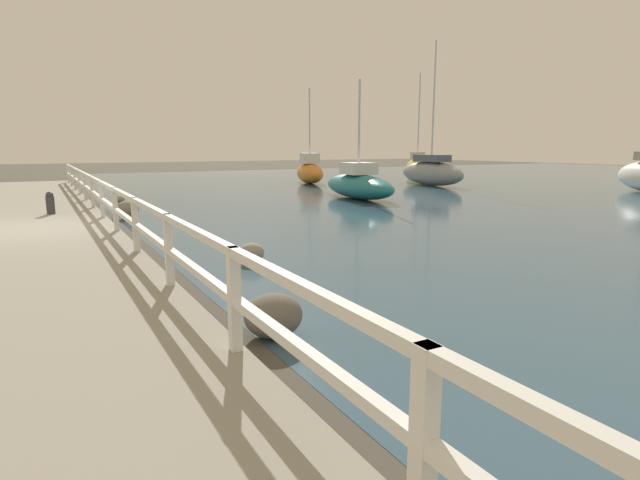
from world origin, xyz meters
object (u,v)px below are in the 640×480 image
(mooring_bollard, at_px, (50,203))
(sailboat_orange, at_px, (310,172))
(sailboat_teal, at_px, (358,185))
(sailboat_gray, at_px, (431,172))
(sailboat_yellow, at_px, (417,167))

(mooring_bollard, xyz_separation_m, sailboat_orange, (13.36, 9.90, 0.12))
(sailboat_orange, bearing_deg, sailboat_teal, -88.67)
(sailboat_gray, height_order, sailboat_teal, sailboat_gray)
(sailboat_yellow, distance_m, sailboat_orange, 9.36)
(sailboat_gray, bearing_deg, sailboat_yellow, 64.22)
(mooring_bollard, xyz_separation_m, sailboat_gray, (18.40, 5.38, 0.17))
(mooring_bollard, relative_size, sailboat_yellow, 0.09)
(sailboat_gray, xyz_separation_m, sailboat_teal, (-7.40, -3.98, -0.17))
(sailboat_yellow, bearing_deg, sailboat_gray, -100.13)
(sailboat_yellow, height_order, sailboat_orange, sailboat_yellow)
(mooring_bollard, relative_size, sailboat_gray, 0.08)
(sailboat_teal, bearing_deg, sailboat_yellow, 48.66)
(sailboat_teal, bearing_deg, sailboat_orange, 82.25)
(sailboat_orange, bearing_deg, sailboat_yellow, 26.34)
(mooring_bollard, relative_size, sailboat_orange, 0.12)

